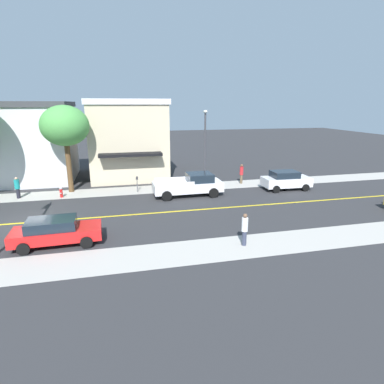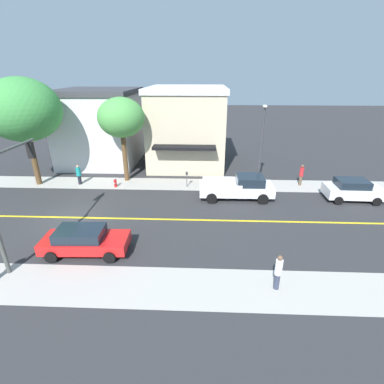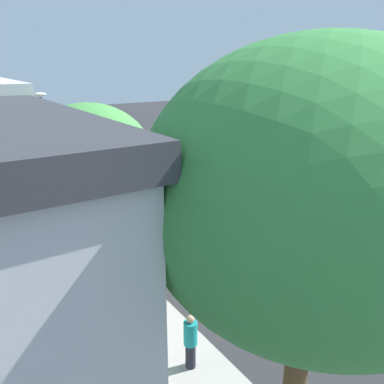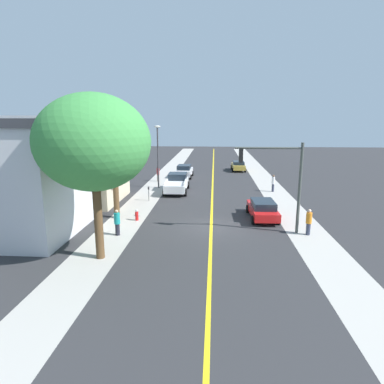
% 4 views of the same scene
% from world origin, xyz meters
% --- Properties ---
extents(ground_plane, '(140.00, 140.00, 0.00)m').
position_xyz_m(ground_plane, '(0.00, 0.00, 0.00)').
color(ground_plane, '#2D2D30').
extents(sidewalk_left, '(2.80, 126.00, 0.01)m').
position_xyz_m(sidewalk_left, '(-6.49, 0.00, 0.00)').
color(sidewalk_left, '#ADA8A0').
rests_on(sidewalk_left, ground).
extents(sidewalk_right, '(2.80, 126.00, 0.01)m').
position_xyz_m(sidewalk_right, '(6.49, 0.00, 0.00)').
color(sidewalk_right, '#ADA8A0').
rests_on(sidewalk_right, ground).
extents(road_centerline_stripe, '(0.20, 126.00, 0.00)m').
position_xyz_m(road_centerline_stripe, '(0.00, 0.00, 0.00)').
color(road_centerline_stripe, yellow).
rests_on(road_centerline_stripe, ground).
extents(street_tree_left_near, '(5.92, 5.92, 8.87)m').
position_xyz_m(street_tree_left_near, '(-6.07, -5.66, 6.33)').
color(street_tree_left_near, brown).
rests_on(street_tree_left_near, ground).
extents(street_tree_right_corner, '(3.91, 3.91, 7.28)m').
position_xyz_m(street_tree_right_corner, '(-7.34, 1.87, 5.56)').
color(street_tree_right_corner, brown).
rests_on(street_tree_right_corner, ground).
extents(fire_hydrant, '(0.44, 0.24, 0.87)m').
position_xyz_m(fire_hydrant, '(-5.65, 1.30, 0.43)').
color(fire_hydrant, red).
rests_on(fire_hydrant, ground).
extents(parking_meter, '(0.12, 0.18, 1.35)m').
position_xyz_m(parking_meter, '(-5.93, 7.44, 0.89)').
color(parking_meter, '#4C4C51').
rests_on(parking_meter, ground).
extents(traffic_light_mast, '(4.40, 0.32, 6.06)m').
position_xyz_m(traffic_light_mast, '(4.45, -0.72, 4.06)').
color(traffic_light_mast, '#474C47').
rests_on(traffic_light_mast, ground).
extents(street_lamp, '(0.70, 0.36, 6.84)m').
position_xyz_m(street_lamp, '(-6.02, 13.49, 4.19)').
color(street_lamp, '#38383D').
rests_on(street_lamp, ground).
extents(red_sedan_right_curb, '(2.19, 4.66, 1.45)m').
position_xyz_m(red_sedan_right_curb, '(3.92, 2.43, 0.77)').
color(red_sedan_right_curb, red).
rests_on(red_sedan_right_curb, ground).
extents(gold_sedan_right_curb, '(2.06, 4.29, 1.43)m').
position_xyz_m(gold_sedan_right_curb, '(3.71, 26.49, 0.76)').
color(gold_sedan_right_curb, '#B29338').
rests_on(gold_sedan_right_curb, ground).
extents(white_sedan_left_curb, '(2.20, 4.21, 1.65)m').
position_xyz_m(white_sedan_left_curb, '(-3.75, 20.30, 0.85)').
color(white_sedan_left_curb, silver).
rests_on(white_sedan_left_curb, ground).
extents(white_pickup_truck, '(2.41, 5.67, 1.84)m').
position_xyz_m(white_pickup_truck, '(-3.74, 11.60, 0.92)').
color(white_pickup_truck, silver).
rests_on(white_pickup_truck, ground).
extents(pedestrian_red_shirt, '(0.34, 0.34, 1.86)m').
position_xyz_m(pedestrian_red_shirt, '(-6.70, 17.30, 1.00)').
color(pedestrian_red_shirt, brown).
rests_on(pedestrian_red_shirt, ground).
extents(pedestrian_teal_shirt, '(0.40, 0.40, 1.75)m').
position_xyz_m(pedestrian_teal_shirt, '(-6.16, -2.02, 0.91)').
color(pedestrian_teal_shirt, black).
rests_on(pedestrian_teal_shirt, ground).
extents(pedestrian_white_shirt, '(0.33, 0.33, 1.80)m').
position_xyz_m(pedestrian_white_shirt, '(6.37, 12.26, 0.96)').
color(pedestrian_white_shirt, '#33384C').
rests_on(pedestrian_white_shirt, ground).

